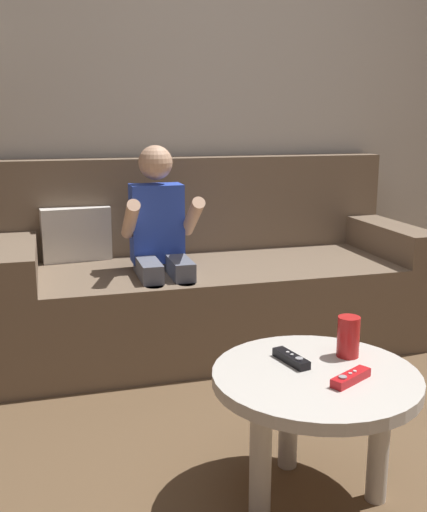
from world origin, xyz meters
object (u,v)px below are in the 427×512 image
(couch, at_px, (210,281))
(coffee_table, at_px, (314,393))
(game_remote_black_center, at_px, (291,359))
(game_remote_red_near_edge, at_px, (351,378))
(soda_can, at_px, (348,337))
(person_seated_on_couch, at_px, (161,242))

(couch, height_order, coffee_table, couch)
(couch, xyz_separation_m, game_remote_black_center, (-0.11, -1.26, 0.11))
(game_remote_red_near_edge, relative_size, soda_can, 1.15)
(game_remote_black_center, bearing_deg, soda_can, -0.18)
(couch, relative_size, soda_can, 16.39)
(coffee_table, xyz_separation_m, game_remote_black_center, (-0.04, 0.08, 0.08))
(coffee_table, height_order, soda_can, soda_can)
(coffee_table, height_order, game_remote_black_center, game_remote_black_center)
(game_remote_red_near_edge, height_order, soda_can, soda_can)
(person_seated_on_couch, height_order, coffee_table, person_seated_on_couch)
(couch, height_order, game_remote_black_center, couch)
(couch, bearing_deg, soda_can, -86.66)
(coffee_table, relative_size, game_remote_black_center, 4.01)
(coffee_table, distance_m, game_remote_red_near_edge, 0.13)
(couch, height_order, person_seated_on_couch, person_seated_on_couch)
(person_seated_on_couch, bearing_deg, game_remote_red_near_edge, -77.45)
(couch, xyz_separation_m, coffee_table, (-0.07, -1.34, 0.03))
(person_seated_on_couch, xyz_separation_m, game_remote_black_center, (0.17, -1.07, -0.14))
(person_seated_on_couch, relative_size, soda_can, 7.94)
(couch, xyz_separation_m, person_seated_on_couch, (-0.28, -0.19, 0.25))
(game_remote_red_near_edge, bearing_deg, couch, 89.82)
(couch, xyz_separation_m, soda_can, (0.07, -1.26, 0.16))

